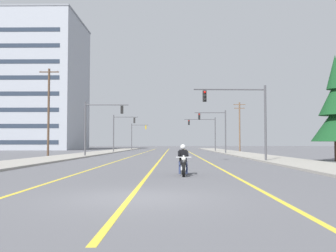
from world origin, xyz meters
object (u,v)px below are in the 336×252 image
(conifer_tree_right_verge_near, at_px, (336,112))
(apartment_building_far_left_block, at_px, (35,84))
(traffic_signal_mid_left, at_px, (121,128))
(traffic_signal_near_left, at_px, (98,120))
(traffic_signal_far_left, at_px, (136,133))
(utility_pole_left_near, at_px, (49,110))
(utility_pole_right_far, at_px, (240,125))
(traffic_signal_far_right, at_px, (206,129))
(motorcycle_with_rider, at_px, (183,163))
(traffic_signal_near_right, at_px, (244,110))
(traffic_signal_mid_right, at_px, (217,125))

(conifer_tree_right_verge_near, distance_m, apartment_building_far_left_block, 75.70)
(traffic_signal_mid_left, xyz_separation_m, conifer_tree_right_verge_near, (22.34, -30.74, 0.06))
(traffic_signal_near_left, height_order, traffic_signal_far_left, same)
(traffic_signal_far_left, distance_m, conifer_tree_right_verge_near, 62.57)
(utility_pole_left_near, xyz_separation_m, utility_pole_right_far, (26.61, 21.62, -0.78))
(traffic_signal_mid_left, distance_m, utility_pole_left_near, 18.59)
(traffic_signal_far_right, relative_size, traffic_signal_far_left, 1.00)
(motorcycle_with_rider, bearing_deg, utility_pole_right_far, 77.07)
(conifer_tree_right_verge_near, bearing_deg, traffic_signal_near_left, 154.08)
(traffic_signal_near_right, height_order, traffic_signal_mid_left, same)
(traffic_signal_near_left, bearing_deg, apartment_building_far_left_block, 117.42)
(traffic_signal_near_left, distance_m, traffic_signal_mid_right, 18.43)
(traffic_signal_mid_left, bearing_deg, traffic_signal_mid_right, -30.67)
(traffic_signal_near_left, relative_size, traffic_signal_mid_left, 1.00)
(utility_pole_left_near, bearing_deg, motorcycle_with_rider, -60.45)
(conifer_tree_right_verge_near, bearing_deg, traffic_signal_mid_left, 126.01)
(traffic_signal_far_right, xyz_separation_m, utility_pole_right_far, (5.72, -2.17, 0.55))
(traffic_signal_near_left, height_order, traffic_signal_mid_right, same)
(traffic_signal_near_right, xyz_separation_m, utility_pole_right_far, (5.94, 36.15, 0.54))
(traffic_signal_far_left, relative_size, conifer_tree_right_verge_near, 0.69)
(utility_pole_left_near, height_order, utility_pole_right_far, utility_pole_left_near)
(traffic_signal_mid_left, bearing_deg, motorcycle_with_rider, -78.37)
(motorcycle_with_rider, xyz_separation_m, traffic_signal_mid_left, (-9.19, 44.63, 3.46))
(traffic_signal_mid_left, relative_size, utility_pole_left_near, 0.59)
(traffic_signal_far_left, xyz_separation_m, apartment_building_far_left_block, (-24.41, -0.07, 11.61))
(utility_pole_right_far, bearing_deg, traffic_signal_near_left, -129.88)
(traffic_signal_mid_right, xyz_separation_m, utility_pole_left_near, (-21.09, -8.64, 1.40))
(motorcycle_with_rider, distance_m, utility_pole_right_far, 50.22)
(traffic_signal_far_left, bearing_deg, traffic_signal_near_left, -89.67)
(traffic_signal_near_right, xyz_separation_m, traffic_signal_mid_right, (0.42, 23.17, -0.09))
(motorcycle_with_rider, xyz_separation_m, apartment_building_far_left_block, (-33.66, 72.23, 15.07))
(traffic_signal_mid_right, height_order, utility_pole_left_near, utility_pole_left_near)
(utility_pole_right_far, distance_m, conifer_tree_right_verge_near, 34.96)
(traffic_signal_far_right, relative_size, conifer_tree_right_verge_near, 0.69)
(traffic_signal_mid_left, relative_size, utility_pole_right_far, 0.71)
(conifer_tree_right_verge_near, bearing_deg, utility_pole_right_far, 93.21)
(traffic_signal_far_right, xyz_separation_m, conifer_tree_right_verge_near, (7.67, -37.07, -0.04))
(traffic_signal_near_right, bearing_deg, conifer_tree_right_verge_near, 8.98)
(utility_pole_left_near, relative_size, apartment_building_far_left_block, 0.33)
(motorcycle_with_rider, bearing_deg, utility_pole_left_near, 119.55)
(traffic_signal_far_left, distance_m, apartment_building_far_left_block, 27.03)
(motorcycle_with_rider, relative_size, utility_pole_left_near, 0.21)
(traffic_signal_mid_left, relative_size, traffic_signal_far_right, 1.00)
(traffic_signal_mid_left, distance_m, traffic_signal_far_right, 15.98)
(traffic_signal_far_right, xyz_separation_m, utility_pole_left_near, (-20.89, -23.78, 1.33))
(traffic_signal_far_right, relative_size, utility_pole_left_near, 0.59)
(motorcycle_with_rider, relative_size, traffic_signal_far_left, 0.35)
(utility_pole_left_near, bearing_deg, traffic_signal_far_left, 82.24)
(traffic_signal_far_left, relative_size, utility_pole_left_near, 0.59)
(traffic_signal_near_left, xyz_separation_m, utility_pole_left_near, (-6.43, 2.53, 1.37))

